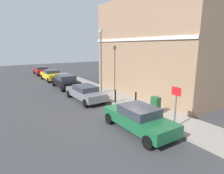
% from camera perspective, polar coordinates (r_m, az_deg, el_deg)
% --- Properties ---
extents(ground, '(80.00, 80.00, 0.00)m').
position_cam_1_polar(ground, '(11.87, 5.86, -9.83)').
color(ground, '#38383A').
extents(sidewalk, '(2.58, 30.00, 0.15)m').
position_cam_1_polar(sidewalk, '(17.57, -1.43, -2.05)').
color(sidewalk, gray).
rests_on(sidewalk, ground).
extents(corner_building, '(6.46, 11.92, 8.61)m').
position_cam_1_polar(corner_building, '(18.24, 14.34, 11.55)').
color(corner_building, '#937256').
rests_on(corner_building, ground).
extents(car_green, '(1.85, 4.37, 1.38)m').
position_cam_1_polar(car_green, '(10.19, 8.09, -9.41)').
color(car_green, '#195933').
rests_on(car_green, ground).
extents(car_grey, '(1.87, 4.47, 1.29)m').
position_cam_1_polar(car_grey, '(15.64, -8.19, -1.69)').
color(car_grey, slate).
rests_on(car_grey, ground).
extents(car_black, '(1.98, 4.32, 1.44)m').
position_cam_1_polar(car_black, '(20.73, -13.97, 1.75)').
color(car_black, black).
rests_on(car_black, ground).
extents(car_yellow, '(2.05, 4.21, 1.38)m').
position_cam_1_polar(car_yellow, '(25.80, -17.94, 3.53)').
color(car_yellow, gold).
rests_on(car_yellow, ground).
extents(car_red, '(1.92, 4.35, 1.28)m').
position_cam_1_polar(car_red, '(31.61, -20.81, 4.81)').
color(car_red, maroon).
rests_on(car_red, ground).
extents(utility_cabinet, '(0.46, 0.61, 1.15)m').
position_cam_1_polar(utility_cabinet, '(12.42, 13.12, -5.73)').
color(utility_cabinet, '#1E4C28').
rests_on(utility_cabinet, sidewalk).
extents(bollard_near_cabinet, '(0.14, 0.14, 1.04)m').
position_cam_1_polar(bollard_near_cabinet, '(13.94, 7.25, -3.37)').
color(bollard_near_cabinet, black).
rests_on(bollard_near_cabinet, sidewalk).
extents(bollard_far_kerb, '(0.14, 0.14, 1.04)m').
position_cam_1_polar(bollard_far_kerb, '(14.49, 1.02, -2.66)').
color(bollard_far_kerb, black).
rests_on(bollard_far_kerb, sidewalk).
extents(street_sign, '(0.08, 0.60, 2.30)m').
position_cam_1_polar(street_sign, '(10.31, 18.89, -4.17)').
color(street_sign, '#59595B').
rests_on(street_sign, sidewalk).
extents(lamppost, '(0.20, 0.44, 5.72)m').
position_cam_1_polar(lamppost, '(17.13, -3.37, 8.51)').
color(lamppost, '#59595B').
rests_on(lamppost, sidewalk).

